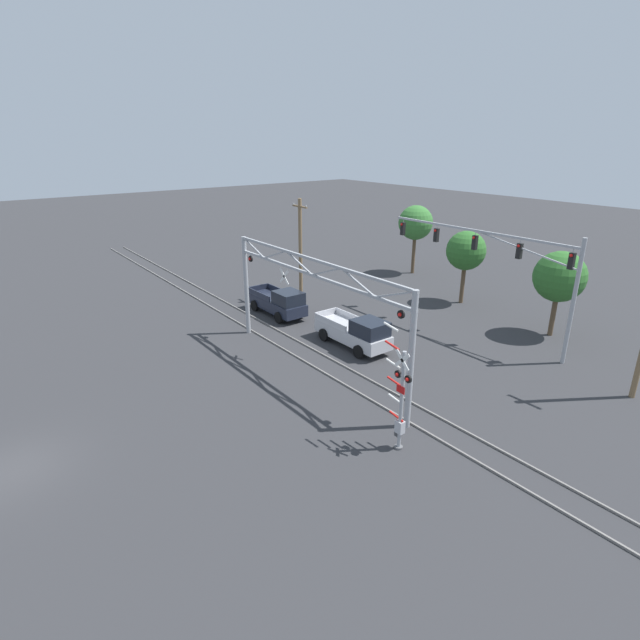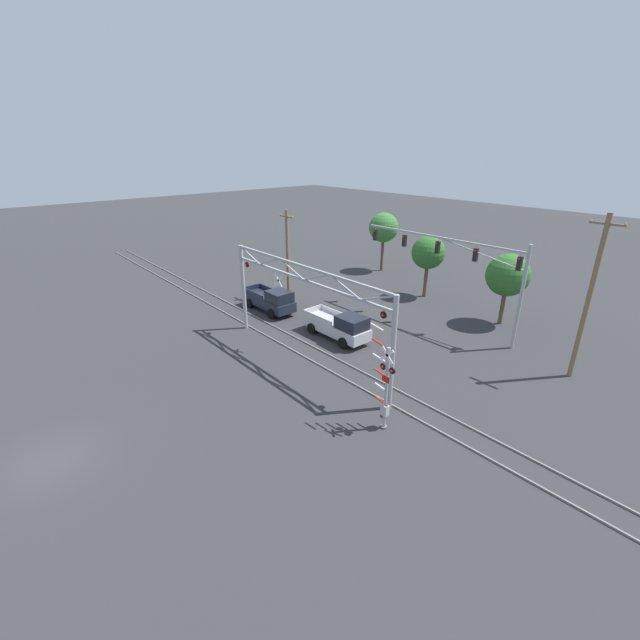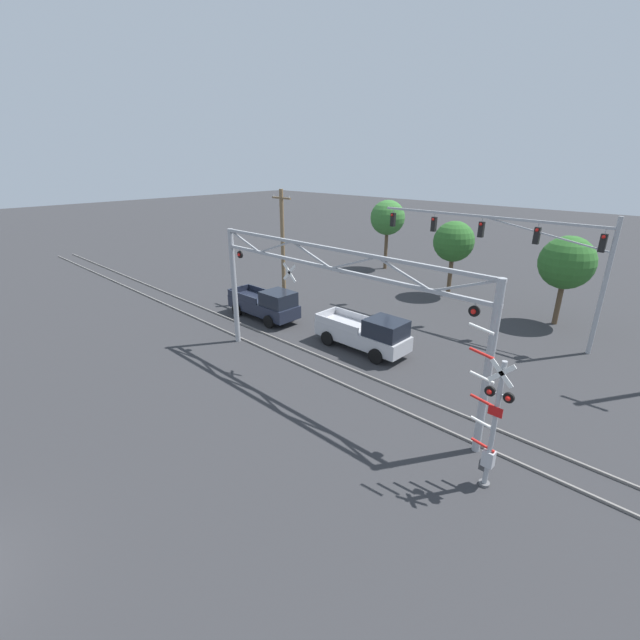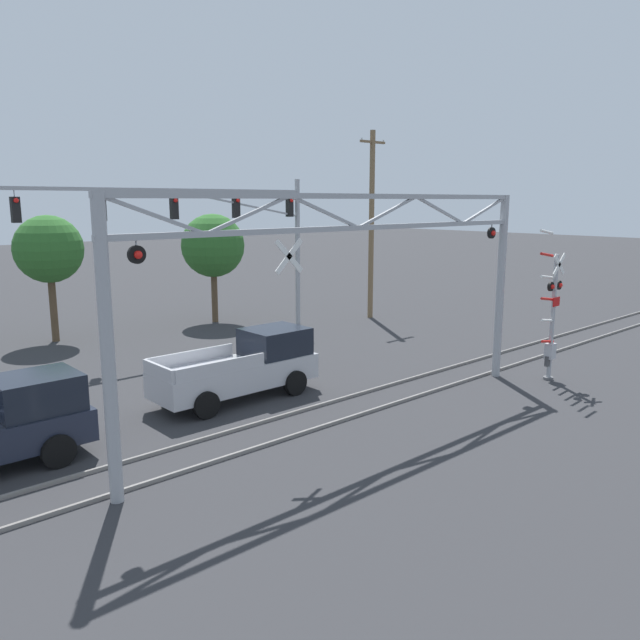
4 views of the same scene
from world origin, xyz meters
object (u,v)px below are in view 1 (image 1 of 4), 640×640
Objects in this scene: background_tree_far_left_verge at (560,277)px; pickup_truck_following at (279,302)px; utility_pole_left at (300,249)px; background_tree_far_right_verge at (416,223)px; traffic_signal_span at (511,260)px; pickup_truck_lead at (356,332)px; background_tree_beyond_span at (466,251)px; crossing_gantry at (312,297)px; crossing_signal_mast at (400,402)px.

pickup_truck_following is at bearing -139.11° from background_tree_far_left_verge.
utility_pole_left reaches higher than background_tree_far_right_verge.
traffic_signal_span reaches higher than pickup_truck_lead.
background_tree_beyond_span is at bearing 50.48° from utility_pole_left.
crossing_gantry is 23.21m from background_tree_far_right_verge.
background_tree_far_left_verge is (1.40, 3.54, -1.32)m from traffic_signal_span.
crossing_gantry is 2.30× the size of background_tree_far_right_verge.
background_tree_far_right_verge is at bearing 92.18° from utility_pole_left.
crossing_gantry reaches higher than background_tree_far_right_verge.
crossing_gantry is 2.69× the size of pickup_truck_lead.
pickup_truck_following is at bearing 163.43° from crossing_signal_mast.
pickup_truck_lead is 7.85m from pickup_truck_following.
pickup_truck_lead is at bearing 103.52° from crossing_gantry.
crossing_gantry is 16.82m from background_tree_beyond_span.
crossing_signal_mast is at bearing -16.57° from pickup_truck_following.
background_tree_far_right_verge is (-15.14, 8.11, -0.52)m from traffic_signal_span.
utility_pole_left is at bearing 164.47° from pickup_truck_lead.
crossing_signal_mast is at bearing -72.72° from traffic_signal_span.
background_tree_far_right_verge is (-19.41, 21.83, 2.62)m from crossing_signal_mast.
crossing_signal_mast is 10.79m from pickup_truck_lead.
traffic_signal_span is 4.03m from background_tree_far_left_verge.
traffic_signal_span is at bearing -28.19° from background_tree_far_right_verge.
utility_pole_left is (-18.89, 8.33, 1.98)m from crossing_signal_mast.
crossing_gantry is 8.57m from crossing_signal_mast.
background_tree_far_left_verge is (-2.86, 17.25, 1.81)m from crossing_signal_mast.
crossing_gantry is at bearing 169.37° from crossing_signal_mast.
background_tree_far_left_verge is at bearing 40.89° from pickup_truck_following.
crossing_gantry reaches higher than pickup_truck_lead.
crossing_gantry is at bearing -108.58° from background_tree_far_left_verge.
crossing_gantry is at bearing -107.69° from traffic_signal_span.
traffic_signal_span is at bearing -34.05° from background_tree_beyond_span.
pickup_truck_lead is 0.68× the size of utility_pole_left.
background_tree_beyond_span is 1.01× the size of background_tree_far_left_verge.
pickup_truck_lead and pickup_truck_following have the same top height.
crossing_signal_mast is 0.67× the size of utility_pole_left.
pickup_truck_lead is 0.85× the size of background_tree_far_right_verge.
background_tree_far_left_verge is 17.18m from background_tree_far_right_verge.
utility_pole_left is (-10.74, 6.81, -0.17)m from crossing_gantry.
background_tree_beyond_span is at bearing 99.10° from crossing_gantry.
crossing_gantry is 1.83× the size of utility_pole_left.
pickup_truck_lead is at bearing -15.53° from utility_pole_left.
utility_pole_left is at bearing -87.82° from background_tree_far_right_verge.
background_tree_far_right_verge is at bearing 131.64° from crossing_signal_mast.
crossing_gantry is 2.74× the size of crossing_signal_mast.
crossing_signal_mast is at bearing -23.81° from utility_pole_left.
utility_pole_left is (-14.63, -5.38, -1.15)m from traffic_signal_span.
background_tree_far_left_verge is at bearing 71.42° from crossing_gantry.
crossing_gantry is 5.35m from pickup_truck_lead.
background_tree_far_right_verge reaches higher than background_tree_far_left_verge.
crossing_signal_mast reaches higher than pickup_truck_following.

